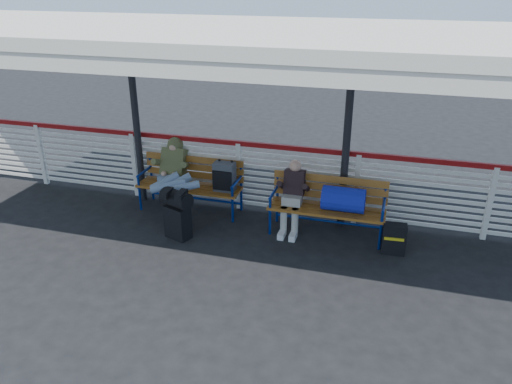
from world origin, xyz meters
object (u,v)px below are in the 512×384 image
(bench_right, at_px, (337,200))
(traveler_man, at_px, (173,179))
(bench_left, at_px, (203,178))
(luggage_stack, at_px, (177,212))
(suitcase_side, at_px, (394,239))
(companion_person, at_px, (293,196))

(bench_right, relative_size, traveler_man, 1.15)
(bench_left, bearing_deg, luggage_stack, -91.71)
(bench_left, relative_size, suitcase_side, 3.83)
(traveler_man, distance_m, companion_person, 2.00)
(bench_right, bearing_deg, luggage_stack, -162.37)
(luggage_stack, relative_size, bench_right, 0.44)
(bench_right, bearing_deg, suitcase_side, -18.15)
(bench_left, distance_m, suitcase_side, 3.29)
(luggage_stack, distance_m, companion_person, 1.82)
(bench_left, xyz_separation_m, companion_person, (1.62, -0.26, -0.01))
(bench_left, relative_size, traveler_man, 1.15)
(bench_left, bearing_deg, traveler_man, -136.95)
(bench_right, distance_m, traveler_man, 2.70)
(luggage_stack, height_order, suitcase_side, luggage_stack)
(companion_person, bearing_deg, traveler_man, -177.30)
(traveler_man, bearing_deg, bench_right, 1.98)
(traveler_man, bearing_deg, bench_left, 43.05)
(suitcase_side, bearing_deg, luggage_stack, -176.33)
(bench_left, xyz_separation_m, traveler_man, (-0.38, -0.35, 0.09))
(companion_person, relative_size, suitcase_side, 2.44)
(luggage_stack, relative_size, companion_person, 0.70)
(bench_right, xyz_separation_m, companion_person, (-0.69, 0.00, -0.02))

